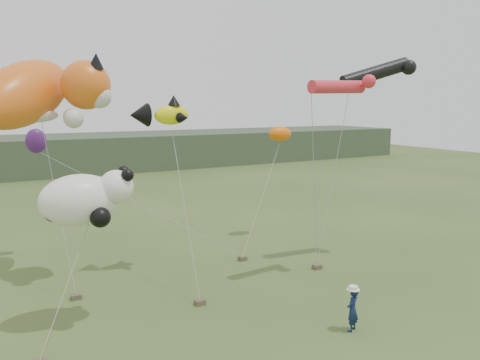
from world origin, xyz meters
name	(u,v)px	position (x,y,z in m)	size (l,w,h in m)	color
ground	(309,335)	(0.00, 0.00, 0.00)	(120.00, 120.00, 0.00)	#385123
headland	(43,155)	(-3.11, 44.69, 1.92)	(90.00, 13.00, 4.00)	#2D3D28
festival_attendant	(352,310)	(1.44, -0.48, 0.75)	(0.55, 0.36, 1.50)	#121E43
sandbag_anchors	(190,291)	(-2.13, 5.10, 0.10)	(12.65, 5.66, 0.20)	brown
cat_kite	(38,92)	(-6.87, 9.39, 8.08)	(7.15, 5.99, 4.05)	orange
fish_kite	(160,114)	(-2.18, 8.06, 7.17)	(2.65, 1.79, 1.38)	#E1E50B
tube_kites	(369,77)	(6.52, 4.47, 8.83)	(6.76, 2.61, 1.82)	black
panda_kite	(86,198)	(-6.16, 4.33, 4.47)	(3.09, 2.00, 1.92)	white
misc_kites	(181,137)	(0.19, 11.60, 5.90)	(13.71, 3.31, 1.20)	orange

